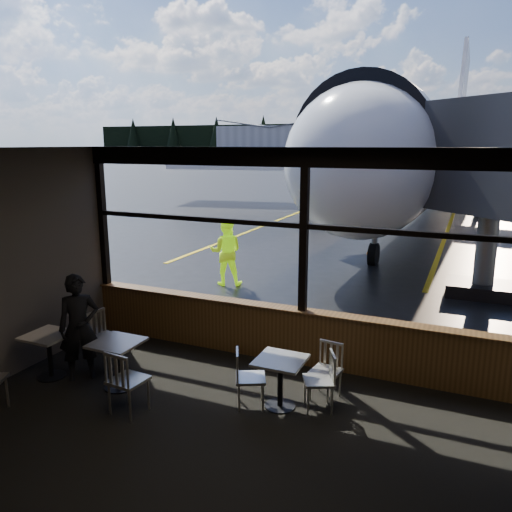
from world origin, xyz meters
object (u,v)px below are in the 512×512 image
Objects in this scene: chair_near_e at (319,381)px; cafe_table_near at (280,383)px; chair_mid_s at (128,381)px; cafe_table_left at (50,356)px; passenger at (79,328)px; ground_crew at (226,252)px; cafe_table_mid at (118,365)px; airliner at (436,100)px; chair_mid_w at (105,338)px; cone_nose at (373,246)px; chair_near_n at (326,372)px; cone_wing at (331,202)px; chair_near_w at (251,379)px.

cafe_table_near is at bearing 81.04° from chair_near_e.
cafe_table_near is 2.04m from chair_mid_s.
cafe_table_left is at bearing 173.38° from chair_mid_s.
passenger is 0.97× the size of ground_crew.
cafe_table_mid is at bearing 80.43° from ground_crew.
cafe_table_near is 1.00× the size of cafe_table_left.
airliner is 44.49× the size of chair_near_e.
ground_crew reaches higher than cafe_table_near.
cone_nose is (2.42, 10.13, -0.19)m from chair_mid_w.
airliner is 50.32× the size of cafe_table_mid.
cafe_table_left is 4.22m from chair_near_n.
ground_crew is 5.82m from cone_nose.
cafe_table_left is at bearing 68.50° from ground_crew.
chair_mid_w is (-3.62, -0.32, 0.04)m from chair_near_n.
passenger is 10.96m from cone_nose.
cone_wing is at bearing -67.34° from chair_near_n.
cafe_table_near is 0.41m from chair_near_w.
chair_near_n is at bearing 102.92° from chair_mid_w.
ground_crew is 3.01× the size of cone_wing.
passenger is (-3.21, -21.64, -4.82)m from airliner.
cone_nose is (2.77, 5.08, -0.59)m from ground_crew.
chair_mid_s is at bearing -41.03° from cafe_table_mid.
chair_mid_w is at bearing 57.28° from cafe_table_left.
airliner is 7.53m from cone_wing.
cafe_table_mid is 0.93m from chair_mid_w.
chair_near_w is at bearing 82.87° from chair_near_e.
passenger is at bearing 176.59° from cafe_table_mid.
ground_crew reaches higher than chair_mid_s.
passenger is (-0.73, 0.04, 0.46)m from cafe_table_mid.
chair_mid_w is at bearing 177.31° from cafe_table_near.
cone_wing is at bearing 97.18° from cafe_table_mid.
airliner is at bearing 179.22° from chair_mid_w.
chair_mid_s is (1.77, -0.36, 0.11)m from cafe_table_left.
chair_near_w is at bearing 34.28° from chair_mid_s.
passenger is at bearing 73.15° from ground_crew.
cafe_table_near is at bearing -87.95° from airliner.
chair_near_n is 1.57× the size of cone_nose.
chair_near_n is at bearing 42.67° from cafe_table_near.
cafe_table_left is at bearing -24.88° from chair_mid_w.
ground_crew is (-1.66, 6.14, 0.39)m from chair_mid_s.
chair_near_n is 0.88× the size of chair_mid_s.
airliner reaches higher than passenger.
chair_near_n is 6.19m from ground_crew.
ground_crew is at bearing 12.49° from chair_near_e.
chair_near_e is at bearing -36.71° from passenger.
chair_near_w is (-0.47, -21.38, -5.23)m from airliner.
passenger is 2.91× the size of cone_wing.
airliner reaches higher than chair_mid_s.
cafe_table_mid is 1.41× the size of cone_nose.
chair_mid_w is (-3.11, 0.15, 0.09)m from cafe_table_near.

